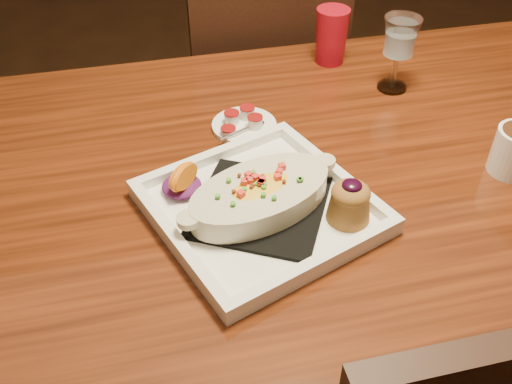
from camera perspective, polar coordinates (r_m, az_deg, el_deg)
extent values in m
cube|color=maroon|center=(1.04, 8.65, 2.35)|extent=(1.50, 0.90, 0.04)
cylinder|color=black|center=(1.54, -22.15, -3.99)|extent=(0.07, 0.07, 0.71)
cylinder|color=black|center=(1.81, 23.52, 2.97)|extent=(0.07, 0.07, 0.71)
cube|color=black|center=(1.75, -0.17, 9.05)|extent=(0.42, 0.42, 0.04)
cylinder|color=black|center=(2.04, 3.42, 6.67)|extent=(0.04, 0.04, 0.45)
cylinder|color=black|center=(1.99, -6.08, 5.39)|extent=(0.04, 0.04, 0.45)
cylinder|color=black|center=(1.79, 6.41, 0.70)|extent=(0.04, 0.04, 0.45)
cylinder|color=black|center=(1.72, -4.37, -0.97)|extent=(0.04, 0.04, 0.45)
cube|color=black|center=(1.46, 1.56, 13.58)|extent=(0.40, 0.03, 0.46)
cube|color=white|center=(0.90, 0.44, -1.88)|extent=(0.40, 0.40, 0.01)
cube|color=black|center=(0.90, 0.44, -1.46)|extent=(0.27, 0.27, 0.01)
ellipsoid|color=yellow|center=(0.88, 0.45, -0.26)|extent=(0.23, 0.17, 0.04)
ellipsoid|color=#5D1559|center=(0.93, -7.44, 0.60)|extent=(0.07, 0.07, 0.02)
cone|color=#915D25|center=(0.88, 9.30, -1.35)|extent=(0.07, 0.07, 0.05)
ellipsoid|color=#915D25|center=(0.86, 9.47, -0.11)|extent=(0.06, 0.06, 0.03)
ellipsoid|color=black|center=(0.85, 9.58, 0.65)|extent=(0.03, 0.03, 0.01)
cylinder|color=silver|center=(1.25, 13.42, 10.20)|extent=(0.06, 0.06, 0.01)
cylinder|color=silver|center=(1.23, 13.68, 11.65)|extent=(0.01, 0.01, 0.07)
cone|color=silver|center=(1.20, 14.25, 14.77)|extent=(0.07, 0.07, 0.08)
cylinder|color=white|center=(1.09, -1.19, 6.66)|extent=(0.12, 0.12, 0.01)
cylinder|color=silver|center=(1.09, -2.44, 7.41)|extent=(0.03, 0.03, 0.02)
cylinder|color=maroon|center=(1.08, -2.46, 7.91)|extent=(0.03, 0.03, 0.00)
cylinder|color=silver|center=(1.10, -0.88, 7.92)|extent=(0.03, 0.03, 0.02)
cylinder|color=maroon|center=(1.10, -0.88, 8.42)|extent=(0.03, 0.03, 0.00)
cylinder|color=silver|center=(1.08, -0.09, 6.98)|extent=(0.03, 0.03, 0.02)
cylinder|color=maroon|center=(1.07, -0.09, 7.49)|extent=(0.03, 0.03, 0.00)
cylinder|color=silver|center=(1.06, -2.78, 5.88)|extent=(0.03, 0.03, 0.02)
cylinder|color=maroon|center=(1.06, -2.80, 6.37)|extent=(0.03, 0.03, 0.00)
cone|color=#B30C1D|center=(1.31, 7.54, 15.20)|extent=(0.07, 0.07, 0.12)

